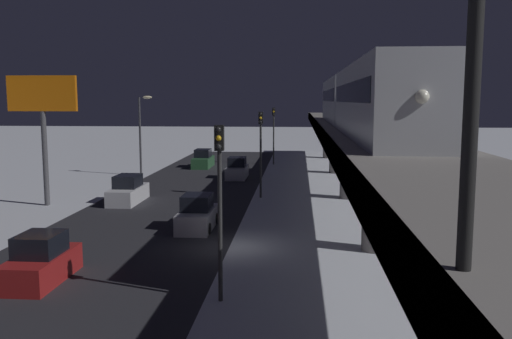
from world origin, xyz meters
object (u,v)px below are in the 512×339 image
sedan_red (41,262)px  traffic_light_near (220,187)px  rail_signal (477,2)px  commercial_billboard (43,106)px  traffic_light_mid (261,142)px  sedan_green (203,160)px  sedan_silver (197,215)px  sedan_silver_2 (237,170)px  sedan_white (128,191)px  subway_train (358,100)px  traffic_light_far (274,127)px

sedan_red → traffic_light_near: (-7.50, 1.57, 3.40)m
rail_signal → commercial_billboard: size_ratio=0.45×
traffic_light_mid → sedan_green: bearing=-67.2°
sedan_green → sedan_red: (-0.00, 37.37, 0.00)m
sedan_silver → sedan_green: (4.60, -27.99, 0.01)m
sedan_silver_2 → sedan_green: bearing=120.3°
sedan_silver_2 → traffic_light_mid: size_ratio=0.64×
rail_signal → sedan_white: size_ratio=0.86×
subway_train → sedan_white: bearing=-6.1°
rail_signal → traffic_light_near: 14.52m
rail_signal → sedan_green: bearing=-77.0°
rail_signal → traffic_light_far: size_ratio=0.62×
subway_train → traffic_light_mid: subway_train is taller
sedan_white → sedan_red: 17.01m
sedan_silver_2 → sedan_white: bearing=-116.9°
sedan_silver → sedan_silver_2: bearing=90.0°
sedan_white → sedan_silver_2: (-6.40, -12.59, 0.00)m
commercial_billboard → sedan_silver_2: bearing=-129.7°
sedan_silver_2 → traffic_light_mid: (-2.90, 9.99, 3.40)m
subway_train → sedan_green: bearing=-57.6°
traffic_light_near → sedan_green: bearing=-79.1°
traffic_light_near → rail_signal: bearing=108.9°
traffic_light_mid → commercial_billboard: 15.37m
traffic_light_mid → commercial_billboard: (14.58, 4.08, 2.63)m
sedan_silver_2 → commercial_billboard: 19.25m
sedan_green → traffic_light_mid: bearing=112.8°
sedan_white → traffic_light_near: size_ratio=0.73×
traffic_light_near → sedan_silver_2: bearing=-84.7°
subway_train → sedan_silver_2: 18.34m
subway_train → commercial_billboard: subway_train is taller
rail_signal → sedan_green: (12.01, -52.13, -7.43)m
traffic_light_mid → traffic_light_near: bearing=90.0°
rail_signal → sedan_white: 35.35m
sedan_red → sedan_silver_2: bearing=-98.9°
subway_train → sedan_red: 21.72m
sedan_green → traffic_light_far: bearing=-156.7°
sedan_silver_2 → traffic_light_far: traffic_light_far is taller
sedan_silver → traffic_light_near: bearing=-75.2°
sedan_red → traffic_light_far: traffic_light_far is taller
sedan_red → traffic_light_near: bearing=168.2°
sedan_green → sedan_red: 37.37m
traffic_light_near → commercial_billboard: commercial_billboard is taller
subway_train → rail_signal: 30.06m
rail_signal → traffic_light_near: rail_signal is taller
rail_signal → sedan_white: bearing=-66.4°
sedan_silver_2 → traffic_light_near: size_ratio=0.64×
sedan_silver_2 → traffic_light_mid: 10.94m
subway_train → traffic_light_far: 26.41m
sedan_silver → traffic_light_mid: bearing=74.0°
sedan_white → traffic_light_mid: 10.24m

